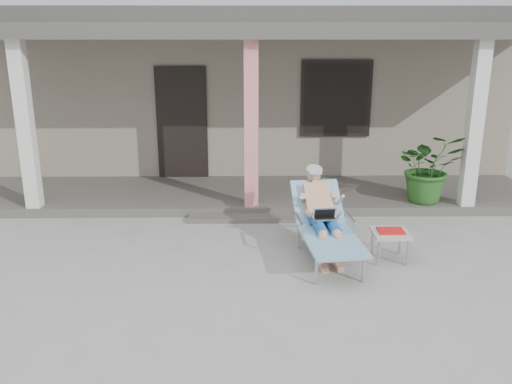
{
  "coord_description": "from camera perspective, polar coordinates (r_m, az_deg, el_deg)",
  "views": [
    {
      "loc": [
        -0.04,
        -6.22,
        2.91
      ],
      "look_at": [
        0.05,
        0.6,
        0.85
      ],
      "focal_mm": 38.0,
      "sensor_mm": 36.0,
      "label": 1
    }
  ],
  "objects": [
    {
      "name": "lounger",
      "position": [
        7.12,
        7.2,
        -1.29
      ],
      "size": [
        0.85,
        1.83,
        1.16
      ],
      "rotation": [
        0.0,
        0.0,
        0.11
      ],
      "color": "#B7B7BC",
      "rests_on": "ground"
    },
    {
      "name": "porch_step",
      "position": [
        8.56,
        -0.47,
        -2.78
      ],
      "size": [
        2.0,
        0.3,
        0.07
      ],
      "primitive_type": "cube",
      "color": "#605B56",
      "rests_on": "ground"
    },
    {
      "name": "ground",
      "position": [
        6.87,
        -0.38,
        -8.27
      ],
      "size": [
        60.0,
        60.0,
        0.0
      ],
      "primitive_type": "plane",
      "color": "#9E9E99",
      "rests_on": "ground"
    },
    {
      "name": "porch_overhang",
      "position": [
        9.16,
        -0.56,
        16.06
      ],
      "size": [
        10.0,
        2.3,
        2.85
      ],
      "color": "silver",
      "rests_on": "porch_deck"
    },
    {
      "name": "potted_palm",
      "position": [
        9.33,
        17.74,
        2.51
      ],
      "size": [
        1.08,
        0.94,
        1.17
      ],
      "primitive_type": "imported",
      "rotation": [
        0.0,
        0.0,
        -0.03
      ],
      "color": "#26591E",
      "rests_on": "porch_deck"
    },
    {
      "name": "side_table",
      "position": [
        7.25,
        13.98,
        -4.37
      ],
      "size": [
        0.46,
        0.46,
        0.42
      ],
      "rotation": [
        0.0,
        0.0,
        0.0
      ],
      "color": "#B6B6B1",
      "rests_on": "ground"
    },
    {
      "name": "house",
      "position": [
        12.77,
        -0.62,
        11.24
      ],
      "size": [
        10.4,
        5.4,
        3.3
      ],
      "color": "gray",
      "rests_on": "ground"
    },
    {
      "name": "porch_deck",
      "position": [
        9.64,
        -0.52,
        -0.28
      ],
      "size": [
        10.0,
        2.0,
        0.15
      ],
      "primitive_type": "cube",
      "color": "#605B56",
      "rests_on": "ground"
    }
  ]
}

